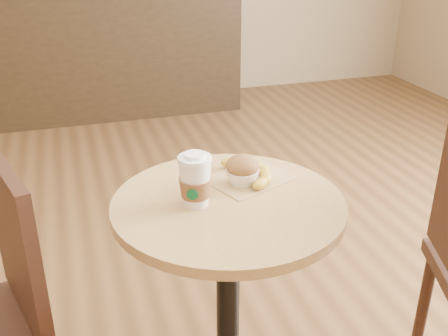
% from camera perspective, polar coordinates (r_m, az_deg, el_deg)
% --- Properties ---
extents(cafe_table, '(0.64, 0.64, 0.75)m').
position_cam_1_polar(cafe_table, '(1.57, 0.44, -11.28)').
color(cafe_table, black).
rests_on(cafe_table, ground).
extents(service_counter, '(2.30, 0.65, 1.04)m').
position_cam_1_polar(service_counter, '(4.45, -13.32, 12.43)').
color(service_counter, black).
rests_on(service_counter, ground).
extents(kraft_bag, '(0.29, 0.26, 0.00)m').
position_cam_1_polar(kraft_bag, '(1.56, 2.88, -1.12)').
color(kraft_bag, '#A98651').
rests_on(kraft_bag, cafe_table).
extents(coffee_cup, '(0.09, 0.09, 0.15)m').
position_cam_1_polar(coffee_cup, '(1.39, -3.15, -1.54)').
color(coffee_cup, white).
rests_on(coffee_cup, cafe_table).
extents(muffin, '(0.10, 0.10, 0.09)m').
position_cam_1_polar(muffin, '(1.50, 2.03, -0.23)').
color(muffin, silver).
rests_on(muffin, kraft_bag).
extents(banana, '(0.16, 0.24, 0.03)m').
position_cam_1_polar(banana, '(1.56, 2.97, -0.42)').
color(banana, gold).
rests_on(banana, kraft_bag).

